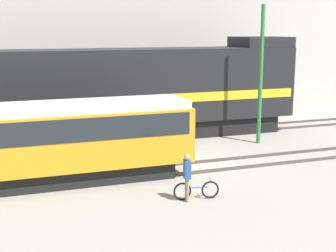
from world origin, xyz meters
TOP-DOWN VIEW (x-y plane):
  - ground_plane at (0.00, 0.00)m, footprint 120.00×120.00m
  - track_near at (0.00, -1.26)m, footprint 60.00×1.51m
  - track_far at (0.00, 5.32)m, footprint 60.00×1.51m
  - building_backdrop at (0.00, 13.43)m, footprint 39.11×6.00m
  - freight_locomotive at (-1.83, 5.32)m, footprint 21.00×3.04m
  - streetcar at (-6.74, -1.26)m, footprint 12.70×2.54m
  - bicycle at (-1.26, -4.77)m, footprint 1.69×0.48m
  - person at (-1.66, -4.85)m, footprint 0.28×0.39m
  - utility_pole_center at (5.21, 2.03)m, footprint 0.21×0.21m

SIDE VIEW (x-z plane):
  - ground_plane at x=0.00m, z-range 0.00..0.00m
  - track_near at x=0.00m, z-range 0.00..0.14m
  - track_far at x=0.00m, z-range 0.00..0.14m
  - bicycle at x=-1.26m, z-range -0.03..0.70m
  - person at x=-1.66m, z-range 0.20..1.97m
  - streetcar at x=-6.74m, z-range 0.23..3.45m
  - freight_locomotive at x=-1.83m, z-range -0.19..5.43m
  - utility_pole_center at x=5.21m, z-range 0.00..7.32m
  - building_backdrop at x=0.00m, z-range 0.00..14.13m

